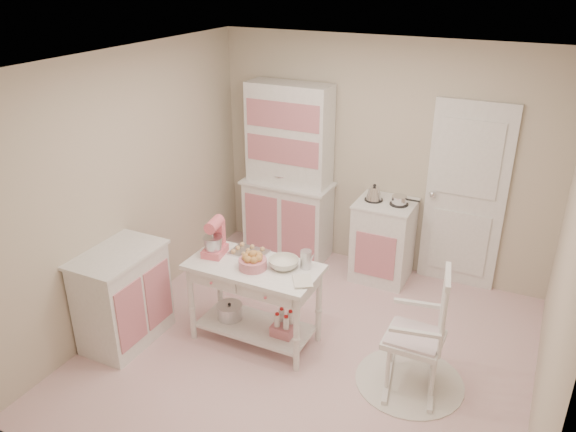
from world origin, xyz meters
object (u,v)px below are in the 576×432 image
(work_table, at_px, (255,303))
(base_cabinet, at_px, (123,297))
(hutch, at_px, (288,173))
(stand_mixer, at_px, (214,238))
(rocking_chair, at_px, (415,329))
(stove, at_px, (383,240))
(bread_basket, at_px, (253,264))

(work_table, bearing_deg, base_cabinet, -154.32)
(hutch, distance_m, base_cabinet, 2.37)
(hutch, height_order, stand_mixer, hutch)
(rocking_chair, bearing_deg, hutch, 129.06)
(hutch, distance_m, stove, 1.33)
(base_cabinet, xyz_separation_m, work_table, (1.09, 0.53, -0.06))
(bread_basket, bearing_deg, rocking_chair, 3.73)
(hutch, bearing_deg, base_cabinet, -105.34)
(stove, relative_size, work_table, 0.77)
(hutch, xyz_separation_m, base_cabinet, (-0.61, -2.22, -0.58))
(work_table, distance_m, stand_mixer, 0.71)
(bread_basket, bearing_deg, hutch, 106.17)
(hutch, relative_size, stand_mixer, 6.12)
(work_table, xyz_separation_m, bread_basket, (0.02, -0.05, 0.45))
(rocking_chair, distance_m, stand_mixer, 1.94)
(stove, relative_size, base_cabinet, 1.00)
(base_cabinet, height_order, rocking_chair, rocking_chair)
(rocking_chair, bearing_deg, work_table, 170.86)
(hutch, bearing_deg, work_table, -74.00)
(work_table, xyz_separation_m, stand_mixer, (-0.42, 0.02, 0.57))
(stove, bearing_deg, rocking_chair, -64.59)
(stand_mixer, relative_size, bread_basket, 1.36)
(stove, bearing_deg, hutch, 177.61)
(hutch, distance_m, work_table, 1.87)
(stove, distance_m, bread_basket, 1.87)
(base_cabinet, relative_size, work_table, 0.77)
(base_cabinet, distance_m, work_table, 1.22)
(stove, xyz_separation_m, rocking_chair, (0.76, -1.60, 0.09))
(stove, height_order, stand_mixer, stand_mixer)
(stand_mixer, distance_m, bread_basket, 0.46)
(rocking_chair, bearing_deg, stand_mixer, 169.87)
(hutch, xyz_separation_m, stand_mixer, (0.07, -1.67, -0.07))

